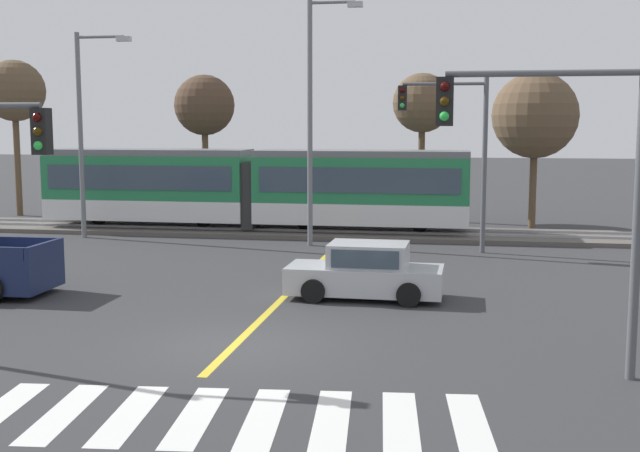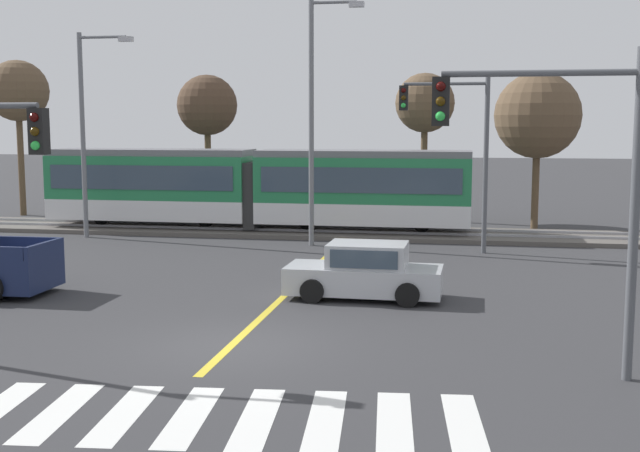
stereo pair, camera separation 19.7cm
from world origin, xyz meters
name	(u,v)px [view 2 (the right image)]	position (x,y,z in m)	size (l,w,h in m)	color
ground_plane	(231,346)	(0.00, 0.00, 0.00)	(200.00, 200.00, 0.00)	#333335
track_bed	(350,233)	(0.00, 17.63, 0.09)	(120.00, 4.00, 0.18)	#56514C
rail_near	(347,232)	(0.00, 16.91, 0.23)	(120.00, 0.08, 0.10)	#939399
rail_far	(352,227)	(0.00, 18.35, 0.23)	(120.00, 0.08, 0.10)	#939399
light_rail_tram	(255,186)	(-4.16, 17.62, 2.05)	(18.50, 2.64, 3.43)	silver
crosswalk_stripe_3	(59,412)	(-1.64, -4.35, 0.00)	(0.56, 2.80, 0.01)	silver
crosswalk_stripe_4	(124,414)	(-0.55, -4.24, 0.00)	(0.56, 2.80, 0.01)	silver
crosswalk_stripe_5	(190,416)	(0.55, -4.14, 0.00)	(0.56, 2.80, 0.01)	silver
crosswalk_stripe_6	(257,418)	(1.64, -4.03, 0.00)	(0.56, 2.80, 0.01)	silver
crosswalk_stripe_7	(325,420)	(2.74, -3.92, 0.00)	(0.56, 2.80, 0.01)	silver
crosswalk_stripe_8	(394,422)	(3.83, -3.82, 0.00)	(0.56, 2.80, 0.01)	silver
crosswalk_stripe_9	(464,424)	(4.93, -3.71, 0.00)	(0.56, 2.80, 0.01)	silver
lane_centre_line	(297,284)	(0.00, 6.72, 0.00)	(0.20, 17.82, 0.01)	gold
sedan_crossing	(365,273)	(2.21, 5.20, 0.70)	(4.23, 1.97, 1.52)	#B7BABF
traffic_light_near_right	(565,163)	(6.62, -0.91, 4.00)	(3.75, 0.38, 6.06)	#515459
traffic_light_far_right	(458,135)	(4.54, 13.64, 4.30)	(3.25, 0.38, 6.61)	#515459
street_lamp_west	(88,122)	(-10.52, 14.90, 4.80)	(2.40, 0.28, 8.40)	slate
street_lamp_centre	(316,109)	(-0.86, 14.32, 5.30)	(2.11, 0.28, 9.43)	slate
bare_tree_far_west	(18,92)	(-17.79, 21.94, 6.33)	(3.11, 3.11, 7.96)	brown
bare_tree_west	(207,106)	(-7.98, 22.76, 5.60)	(3.01, 3.01, 7.16)	brown
bare_tree_east	(425,104)	(2.81, 23.34, 5.66)	(2.87, 2.87, 7.16)	brown
bare_tree_far_east	(538,116)	(7.94, 21.16, 5.07)	(3.85, 3.85, 7.02)	brown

